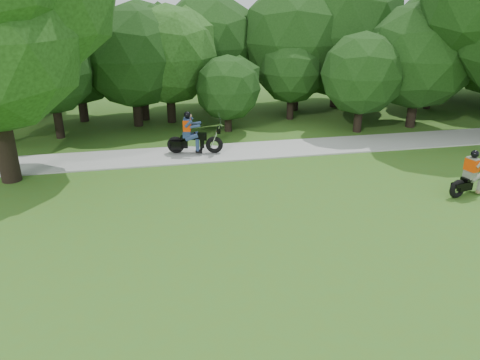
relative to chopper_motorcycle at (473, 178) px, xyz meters
name	(u,v)px	position (x,y,z in m)	size (l,w,h in m)	color
ground	(361,241)	(-4.96, -2.24, -0.58)	(100.00, 100.00, 0.00)	#41661D
walkway	(281,149)	(-4.96, 5.76, -0.55)	(60.00, 2.20, 0.06)	#A5A5A0
tree_line	(294,45)	(-2.58, 12.16, 2.99)	(38.38, 12.10, 7.77)	black
chopper_motorcycle	(473,178)	(0.00, 0.00, 0.00)	(2.19, 0.91, 1.58)	black
touring_motorcycle	(191,138)	(-8.80, 5.85, 0.12)	(2.31, 0.97, 1.77)	black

